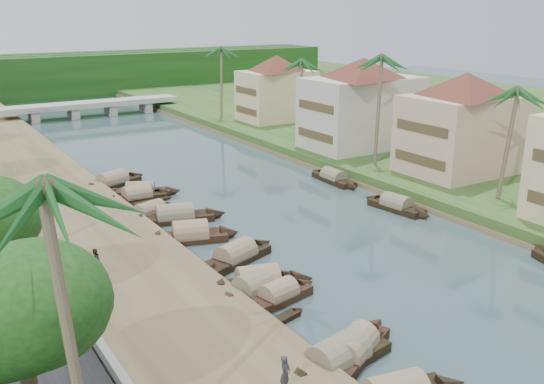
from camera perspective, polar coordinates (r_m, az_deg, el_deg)
ground at (r=40.58m, az=12.91°, el=-7.92°), size 220.00×220.00×0.00m
left_bank at (r=49.69m, az=-17.80°, el=-3.13°), size 10.00×180.00×0.80m
right_bank at (r=66.52m, az=12.67°, el=2.46°), size 16.00×180.00×1.20m
retaining_wall at (r=48.66m, az=-22.67°, el=-2.89°), size 0.40×180.00×1.10m
treeline at (r=129.12m, az=-20.15°, el=10.25°), size 120.00×14.00×8.00m
bridge at (r=102.37m, az=-16.61°, el=7.79°), size 28.00×4.00×2.40m
building_mid at (r=62.09m, az=17.52°, el=6.30°), size 14.11×14.11×9.70m
building_far at (r=71.18m, az=8.45°, el=8.37°), size 15.59×15.59×10.20m
building_distant at (r=87.85m, az=0.43°, el=9.82°), size 12.62×12.62×9.20m
sampan_2 at (r=31.47m, az=7.70°, el=-14.53°), size 7.62×4.93×2.07m
sampan_3 at (r=30.68m, az=6.24°, el=-15.35°), size 8.58×3.26×2.26m
sampan_4 at (r=36.42m, az=0.58°, el=-9.75°), size 6.51×2.72×1.87m
sampan_5 at (r=37.83m, az=-1.30°, el=-8.65°), size 7.67×3.75×2.36m
sampan_6 at (r=37.28m, az=-1.54°, el=-9.07°), size 7.41×3.42×2.17m
sampan_7 at (r=41.83m, az=-3.45°, el=-6.09°), size 8.08×4.34×2.14m
sampan_8 at (r=45.90m, az=-7.68°, el=-4.08°), size 7.81×4.00×2.34m
sampan_9 at (r=50.12m, az=-9.12°, el=-2.32°), size 8.87×3.89×2.21m
sampan_10 at (r=51.43m, az=-11.41°, el=-1.95°), size 6.97×3.55×1.94m
sampan_11 at (r=56.08m, az=-12.56°, el=-0.43°), size 7.11×1.88×2.06m
sampan_12 at (r=57.72m, az=-12.26°, el=0.08°), size 7.50×4.41×1.86m
sampan_13 at (r=61.29m, az=-14.78°, el=0.89°), size 8.17×4.58×2.22m
sampan_15 at (r=53.36m, az=11.63°, el=-1.27°), size 2.45×7.45×1.99m
sampan_16 at (r=61.04m, az=5.81°, el=1.30°), size 1.79×7.77×1.93m
canoe_1 at (r=34.30m, az=0.54°, el=-12.12°), size 4.35×1.78×0.70m
canoe_2 at (r=55.27m, az=-11.47°, el=-0.96°), size 4.97×1.70×0.72m
palm_1 at (r=53.43m, az=21.60°, el=8.67°), size 3.20×3.20×10.71m
palm_2 at (r=62.52m, az=10.16°, el=12.16°), size 3.20×3.20×12.47m
palm_3 at (r=75.64m, az=2.57°, el=12.04°), size 3.20×3.20×10.90m
palm_4 at (r=18.07m, az=-19.27°, el=-0.07°), size 3.20×3.20×12.18m
palm_7 at (r=89.37m, az=-4.92°, el=13.16°), size 3.20×3.20×11.57m
tree_1 at (r=23.43m, az=-22.69°, el=-10.23°), size 5.46×5.46×7.50m
tree_6 at (r=75.27m, az=10.87°, el=8.70°), size 4.19×4.19×7.00m
person_near at (r=27.23m, az=1.25°, el=-16.72°), size 0.75×0.69×1.72m
person_far at (r=39.98m, az=-16.30°, el=-6.15°), size 0.91×0.91×1.49m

